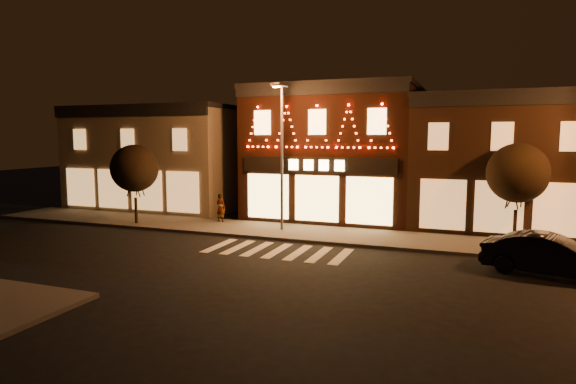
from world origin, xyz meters
The scene contains 10 objects.
ground centered at (0.00, 0.00, 0.00)m, with size 120.00×120.00×0.00m, color black.
sidewalk_far centered at (2.00, 8.00, 0.07)m, with size 44.00×4.00×0.15m, color #47423D.
building_left centered at (-13.00, 13.99, 3.66)m, with size 12.20×8.28×7.30m.
building_pulp centered at (0.00, 13.98, 4.16)m, with size 10.20×8.34×8.30m.
building_right_a centered at (9.50, 13.99, 3.76)m, with size 9.20×8.28×7.50m.
streetlamp_mid centered at (-1.34, 7.87, 4.70)m, with size 0.67×1.78×7.76m.
tree_left centered at (-10.12, 6.93, 3.36)m, with size 2.74×2.74×4.59m.
tree_right centered at (10.21, 9.19, 3.47)m, with size 2.84×2.84×4.74m.
dark_sedan centered at (11.01, 3.98, 0.78)m, with size 1.65×4.73×1.56m, color black.
pedestrian centered at (-5.68, 9.05, 1.00)m, with size 0.62×0.41×1.69m, color gray.
Camera 1 is at (8.08, -15.96, 5.19)m, focal length 30.03 mm.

